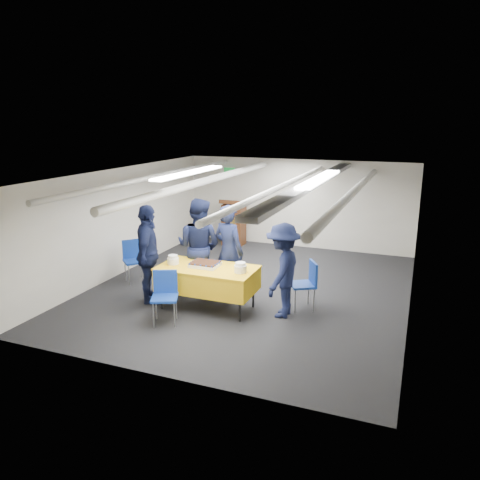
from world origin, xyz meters
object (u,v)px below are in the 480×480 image
at_px(chair_near, 165,291).
at_px(chair_right, 307,280).
at_px(sheet_cake, 205,264).
at_px(podium, 234,222).
at_px(chair_left, 134,256).
at_px(sailor_d, 283,270).
at_px(sailor_b, 199,246).
at_px(sailor_a, 229,251).
at_px(sailor_c, 148,254).
at_px(serving_table, 207,278).

distance_m(chair_near, chair_right, 2.50).
relative_size(sheet_cake, chair_right, 0.58).
distance_m(podium, chair_left, 3.56).
bearing_deg(sailor_d, sailor_b, -103.40).
bearing_deg(sailor_a, chair_left, 14.48).
distance_m(chair_near, sailor_d, 2.01).
bearing_deg(podium, sailor_d, -57.87).
relative_size(podium, chair_right, 1.44).
distance_m(sheet_cake, chair_near, 0.92).
height_order(sailor_a, sailor_b, sailor_b).
relative_size(chair_near, sailor_b, 0.47).
xyz_separation_m(sheet_cake, sailor_b, (-0.43, 0.62, 0.12)).
xyz_separation_m(sailor_a, sailor_b, (-0.60, -0.04, 0.04)).
height_order(sheet_cake, chair_left, chair_left).
relative_size(podium, sailor_c, 0.69).
relative_size(sailor_c, sailor_d, 1.12).
xyz_separation_m(serving_table, podium, (-1.21, 4.23, 0.05)).
xyz_separation_m(chair_near, chair_left, (-1.64, 1.54, 0.00)).
height_order(serving_table, chair_right, chair_right).
height_order(chair_near, sailor_b, sailor_b).
distance_m(serving_table, chair_right, 1.77).
xyz_separation_m(chair_right, sailor_c, (-2.79, -0.74, 0.38)).
distance_m(chair_right, sailor_c, 2.91).
distance_m(sheet_cake, podium, 4.36).
xyz_separation_m(chair_left, sailor_b, (1.58, -0.12, 0.40)).
distance_m(podium, sailor_d, 4.78).
distance_m(chair_near, sailor_b, 1.48).
bearing_deg(sailor_a, sheet_cake, 91.77).
xyz_separation_m(chair_left, sailor_d, (3.39, -0.59, 0.28)).
bearing_deg(sheet_cake, sailor_a, 75.29).
distance_m(chair_left, sailor_c, 1.33).
distance_m(serving_table, sailor_b, 0.89).
height_order(sailor_a, sailor_c, sailor_c).
distance_m(sheet_cake, sailor_c, 1.10).
xyz_separation_m(serving_table, sailor_a, (0.12, 0.69, 0.33)).
bearing_deg(chair_left, chair_right, -2.03).
relative_size(chair_near, sailor_a, 0.49).
xyz_separation_m(serving_table, sailor_b, (-0.48, 0.65, 0.38)).
relative_size(serving_table, chair_right, 1.99).
xyz_separation_m(sailor_b, sailor_c, (-0.65, -0.75, -0.02)).
xyz_separation_m(chair_near, sailor_a, (0.54, 1.46, 0.36)).
bearing_deg(sheet_cake, chair_left, 159.74).
bearing_deg(sailor_b, podium, -77.40).
distance_m(chair_right, sailor_d, 0.63).
bearing_deg(serving_table, podium, 106.02).
bearing_deg(chair_right, chair_left, 177.97).
bearing_deg(podium, serving_table, -73.98).
height_order(serving_table, sheet_cake, sheet_cake).
height_order(chair_left, sailor_d, sailor_d).
relative_size(sheet_cake, sailor_a, 0.28).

